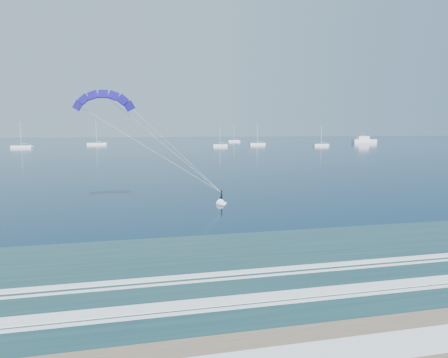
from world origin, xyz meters
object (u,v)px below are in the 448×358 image
(motor_yacht, at_px, (364,140))
(sailboat_6, at_px, (321,145))
(sailboat_1, at_px, (21,147))
(sailboat_5, at_px, (257,144))
(sailboat_3, at_px, (220,145))
(sailboat_4, at_px, (234,141))
(kitesurfer_rig, at_px, (169,149))
(sailboat_2, at_px, (97,144))

(motor_yacht, bearing_deg, sailboat_6, -142.44)
(sailboat_1, distance_m, sailboat_6, 152.44)
(sailboat_5, bearing_deg, sailboat_3, -151.64)
(motor_yacht, xyz_separation_m, sailboat_4, (-78.05, 39.88, -1.09))
(sailboat_1, xyz_separation_m, sailboat_5, (122.54, 6.70, -0.00))
(kitesurfer_rig, distance_m, sailboat_4, 240.89)
(sailboat_6, bearing_deg, sailboat_1, 174.72)
(sailboat_3, bearing_deg, sailboat_6, -7.73)
(kitesurfer_rig, height_order, sailboat_2, sailboat_2)
(motor_yacht, height_order, sailboat_4, sailboat_4)
(sailboat_1, bearing_deg, sailboat_5, 3.13)
(kitesurfer_rig, bearing_deg, motor_yacht, 52.95)
(kitesurfer_rig, distance_m, sailboat_1, 176.94)
(sailboat_6, bearing_deg, kitesurfer_rig, -121.78)
(kitesurfer_rig, xyz_separation_m, sailboat_4, (66.56, 231.42, -6.41))
(sailboat_1, distance_m, sailboat_5, 122.73)
(sailboat_3, relative_size, sailboat_6, 0.93)
(motor_yacht, relative_size, sailboat_3, 1.54)
(kitesurfer_rig, xyz_separation_m, sailboat_6, (95.04, 153.43, -6.41))
(sailboat_3, bearing_deg, sailboat_4, 70.08)
(sailboat_6, bearing_deg, sailboat_3, 172.27)
(motor_yacht, xyz_separation_m, sailboat_5, (-78.83, -17.38, -1.08))
(kitesurfer_rig, height_order, sailboat_3, kitesurfer_rig)
(sailboat_5, bearing_deg, sailboat_2, 165.31)
(sailboat_4, distance_m, sailboat_6, 83.03)
(kitesurfer_rig, relative_size, sailboat_5, 1.48)
(kitesurfer_rig, bearing_deg, sailboat_2, 96.94)
(sailboat_4, bearing_deg, sailboat_1, -152.59)
(kitesurfer_rig, bearing_deg, sailboat_1, 108.72)
(sailboat_1, xyz_separation_m, sailboat_4, (123.32, 63.96, -0.01))
(kitesurfer_rig, height_order, motor_yacht, kitesurfer_rig)
(sailboat_2, relative_size, sailboat_6, 1.25)
(sailboat_1, relative_size, sailboat_4, 1.11)
(kitesurfer_rig, relative_size, motor_yacht, 1.11)
(sailboat_2, height_order, sailboat_5, sailboat_2)
(motor_yacht, bearing_deg, sailboat_4, 152.94)
(motor_yacht, distance_m, sailboat_1, 202.81)
(sailboat_1, bearing_deg, kitesurfer_rig, -71.28)
(motor_yacht, bearing_deg, sailboat_5, -167.56)
(motor_yacht, height_order, sailboat_1, sailboat_1)
(sailboat_6, bearing_deg, sailboat_5, 144.66)
(sailboat_1, relative_size, sailboat_6, 1.13)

